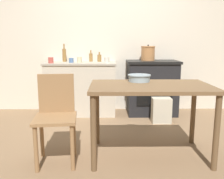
% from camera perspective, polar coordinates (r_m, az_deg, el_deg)
% --- Properties ---
extents(ground_plane, '(14.00, 14.00, 0.00)m').
position_cam_1_polar(ground_plane, '(3.06, 0.10, -12.07)').
color(ground_plane, '#896B4C').
extents(wall_back, '(8.00, 0.07, 2.55)m').
position_cam_1_polar(wall_back, '(4.41, -0.16, 11.89)').
color(wall_back, beige).
rests_on(wall_back, ground_plane).
extents(counter_cabinet, '(1.16, 0.57, 0.86)m').
position_cam_1_polar(counter_cabinet, '(4.20, -7.06, 0.31)').
color(counter_cabinet, beige).
rests_on(counter_cabinet, ground_plane).
extents(stove, '(0.84, 0.59, 0.89)m').
position_cam_1_polar(stove, '(4.22, 9.06, 0.52)').
color(stove, black).
rests_on(stove, ground_plane).
extents(work_table, '(1.23, 0.75, 0.76)m').
position_cam_1_polar(work_table, '(2.58, 8.75, -1.16)').
color(work_table, brown).
rests_on(work_table, ground_plane).
extents(chair, '(0.44, 0.44, 0.87)m').
position_cam_1_polar(chair, '(2.55, -12.70, -5.62)').
color(chair, '#997047').
rests_on(chair, ground_plane).
extents(flour_sack, '(0.28, 0.20, 0.38)m').
position_cam_1_polar(flour_sack, '(3.81, 11.20, -4.67)').
color(flour_sack, beige).
rests_on(flour_sack, ground_plane).
extents(stock_pot, '(0.23, 0.23, 0.26)m').
position_cam_1_polar(stock_pot, '(4.20, 8.22, 8.22)').
color(stock_pot, '#B77A47').
rests_on(stock_pot, stove).
extents(mixing_bowl_large, '(0.25, 0.25, 0.08)m').
position_cam_1_polar(mixing_bowl_large, '(2.75, 6.25, 2.72)').
color(mixing_bowl_large, '#93A8B2').
rests_on(mixing_bowl_large, work_table).
extents(bottle_far_left, '(0.06, 0.06, 0.30)m').
position_cam_1_polar(bottle_far_left, '(4.32, -10.86, 7.79)').
color(bottle_far_left, olive).
rests_on(bottle_far_left, counter_cabinet).
extents(bottle_left, '(0.06, 0.06, 0.19)m').
position_cam_1_polar(bottle_left, '(4.31, -4.86, 7.38)').
color(bottle_left, olive).
rests_on(bottle_left, counter_cabinet).
extents(bottle_mid_left, '(0.07, 0.07, 0.16)m').
position_cam_1_polar(bottle_mid_left, '(4.26, -2.90, 7.22)').
color(bottle_mid_left, olive).
rests_on(bottle_mid_left, counter_cabinet).
extents(cup_center_left, '(0.08, 0.08, 0.08)m').
position_cam_1_polar(cup_center_left, '(4.11, -9.30, 6.62)').
color(cup_center_left, '#4C6B99').
rests_on(cup_center_left, counter_cabinet).
extents(cup_center, '(0.08, 0.08, 0.09)m').
position_cam_1_polar(cup_center, '(4.07, -13.81, 6.52)').
color(cup_center, '#B74C42').
rests_on(cup_center, counter_cabinet).
extents(cup_center_right, '(0.08, 0.08, 0.09)m').
position_cam_1_polar(cup_center_right, '(4.08, -7.45, 6.76)').
color(cup_center_right, beige).
rests_on(cup_center_right, counter_cabinet).
extents(cup_mid_right, '(0.08, 0.08, 0.10)m').
position_cam_1_polar(cup_mid_right, '(3.91, -1.20, 6.70)').
color(cup_mid_right, silver).
rests_on(cup_mid_right, counter_cabinet).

